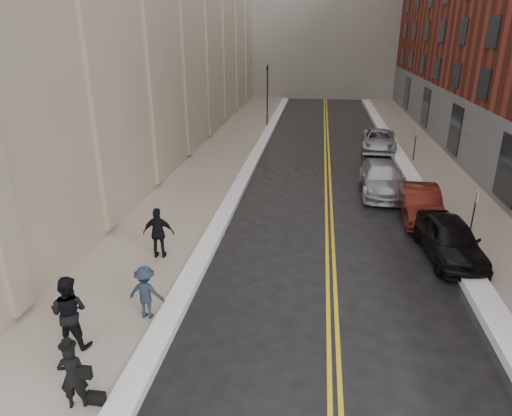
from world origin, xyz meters
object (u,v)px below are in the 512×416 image
(car_black, at_px, (450,239))
(pedestrian_main, at_px, (73,376))
(car_maroon, at_px, (420,203))
(car_silver_far, at_px, (379,140))
(pedestrian_b, at_px, (146,292))
(car_silver_near, at_px, (382,178))
(pedestrian_a, at_px, (69,312))
(pedestrian_c, at_px, (159,233))

(car_black, distance_m, pedestrian_main, 13.30)
(car_maroon, distance_m, pedestrian_main, 15.80)
(car_maroon, height_order, car_silver_far, car_maroon)
(car_silver_far, height_order, pedestrian_b, pedestrian_b)
(car_silver_near, relative_size, car_silver_far, 1.06)
(car_silver_near, xyz_separation_m, pedestrian_main, (-8.37, -15.96, 0.21))
(pedestrian_main, xyz_separation_m, pedestrian_a, (-1.13, 1.97, 0.20))
(car_maroon, xyz_separation_m, car_silver_far, (-0.38, 12.68, -0.05))
(car_black, distance_m, pedestrian_a, 13.04)
(pedestrian_main, bearing_deg, car_silver_near, -135.34)
(car_silver_far, height_order, pedestrian_main, pedestrian_main)
(car_black, relative_size, pedestrian_main, 2.70)
(car_silver_far, relative_size, pedestrian_main, 3.03)
(car_maroon, bearing_deg, car_black, -82.97)
(car_silver_near, relative_size, pedestrian_a, 2.58)
(car_maroon, relative_size, pedestrian_a, 2.19)
(car_maroon, height_order, pedestrian_main, pedestrian_main)
(car_silver_far, xyz_separation_m, pedestrian_a, (-10.38, -23.24, 0.48))
(car_black, height_order, car_maroon, car_black)
(car_maroon, height_order, pedestrian_b, pedestrian_b)
(pedestrian_c, bearing_deg, car_black, -177.34)
(car_silver_far, distance_m, pedestrian_a, 25.45)
(car_silver_near, distance_m, pedestrian_main, 18.02)
(car_black, height_order, car_silver_near, car_silver_near)
(pedestrian_main, bearing_deg, pedestrian_b, -113.38)
(car_maroon, xyz_separation_m, car_silver_near, (-1.26, 3.43, 0.03))
(car_black, xyz_separation_m, car_silver_near, (-1.60, 7.16, 0.01))
(pedestrian_main, bearing_deg, car_maroon, -145.23)
(car_black, xyz_separation_m, car_maroon, (-0.34, 3.73, -0.02))
(car_silver_near, bearing_deg, pedestrian_c, -133.89)
(car_silver_far, bearing_deg, car_black, -82.01)
(car_maroon, xyz_separation_m, pedestrian_c, (-10.16, -5.42, 0.37))
(car_silver_near, bearing_deg, pedestrian_b, -121.46)
(car_black, height_order, pedestrian_a, pedestrian_a)
(pedestrian_a, height_order, pedestrian_b, pedestrian_a)
(car_silver_far, relative_size, pedestrian_b, 3.07)
(pedestrian_main, xyz_separation_m, pedestrian_c, (-0.52, 7.10, 0.14))
(car_silver_near, relative_size, pedestrian_main, 3.21)
(car_black, xyz_separation_m, pedestrian_main, (-9.97, -8.80, 0.21))
(car_silver_far, xyz_separation_m, pedestrian_main, (-9.25, -25.20, 0.28))
(car_silver_near, height_order, pedestrian_b, pedestrian_b)
(pedestrian_main, distance_m, pedestrian_a, 2.28)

